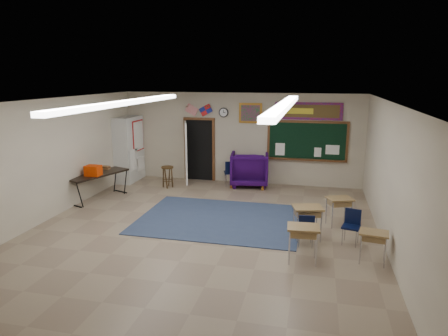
% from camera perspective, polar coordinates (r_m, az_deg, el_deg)
% --- Properties ---
extents(floor, '(9.00, 9.00, 0.00)m').
position_cam_1_polar(floor, '(9.49, -3.00, -8.87)').
color(floor, gray).
rests_on(floor, ground).
extents(back_wall, '(8.00, 0.04, 3.00)m').
position_cam_1_polar(back_wall, '(13.34, 2.28, 4.25)').
color(back_wall, beige).
rests_on(back_wall, floor).
extents(front_wall, '(8.00, 0.04, 3.00)m').
position_cam_1_polar(front_wall, '(5.09, -17.64, -11.28)').
color(front_wall, beige).
rests_on(front_wall, floor).
extents(left_wall, '(0.04, 9.00, 3.00)m').
position_cam_1_polar(left_wall, '(10.84, -23.88, 1.07)').
color(left_wall, beige).
rests_on(left_wall, floor).
extents(right_wall, '(0.04, 9.00, 3.00)m').
position_cam_1_polar(right_wall, '(8.83, 22.70, -1.35)').
color(right_wall, beige).
rests_on(right_wall, floor).
extents(ceiling, '(8.00, 9.00, 0.04)m').
position_cam_1_polar(ceiling, '(8.82, -3.24, 9.52)').
color(ceiling, silver).
rests_on(ceiling, back_wall).
extents(area_rug, '(4.00, 3.00, 0.02)m').
position_cam_1_polar(area_rug, '(10.16, -0.65, -7.28)').
color(area_rug, '#2D3B57').
rests_on(area_rug, floor).
extents(fluorescent_strips, '(3.86, 6.00, 0.10)m').
position_cam_1_polar(fluorescent_strips, '(8.82, -3.23, 9.13)').
color(fluorescent_strips, white).
rests_on(fluorescent_strips, ceiling).
extents(doorway, '(1.10, 0.89, 2.16)m').
position_cam_1_polar(doorway, '(13.63, -4.07, 2.54)').
color(doorway, black).
rests_on(doorway, back_wall).
extents(chalkboard, '(2.55, 0.14, 1.30)m').
position_cam_1_polar(chalkboard, '(13.08, 11.77, 3.65)').
color(chalkboard, brown).
rests_on(chalkboard, back_wall).
extents(bulletin_board, '(2.10, 0.05, 0.55)m').
position_cam_1_polar(bulletin_board, '(12.96, 11.98, 7.96)').
color(bulletin_board, red).
rests_on(bulletin_board, back_wall).
extents(framed_art_print, '(0.75, 0.05, 0.65)m').
position_cam_1_polar(framed_art_print, '(13.14, 3.80, 7.84)').
color(framed_art_print, '#AB6E21').
rests_on(framed_art_print, back_wall).
extents(wall_clock, '(0.32, 0.05, 0.32)m').
position_cam_1_polar(wall_clock, '(13.32, -0.06, 7.93)').
color(wall_clock, black).
rests_on(wall_clock, back_wall).
extents(wall_flags, '(1.16, 0.06, 0.70)m').
position_cam_1_polar(wall_flags, '(13.50, -3.64, 8.53)').
color(wall_flags, red).
rests_on(wall_flags, back_wall).
extents(storage_cabinet, '(0.59, 1.25, 2.20)m').
position_cam_1_polar(storage_cabinet, '(13.98, -13.39, 2.64)').
color(storage_cabinet, beige).
rests_on(storage_cabinet, floor).
extents(wingback_armchair, '(1.35, 1.38, 1.12)m').
position_cam_1_polar(wingback_armchair, '(13.11, 3.67, -0.10)').
color(wingback_armchair, '#200539').
rests_on(wingback_armchair, floor).
extents(student_chair_reading, '(0.53, 0.53, 0.84)m').
position_cam_1_polar(student_chair_reading, '(13.09, 0.92, -0.72)').
color(student_chair_reading, black).
rests_on(student_chair_reading, floor).
extents(student_chair_desk_a, '(0.41, 0.41, 0.73)m').
position_cam_1_polar(student_chair_desk_a, '(8.72, 11.57, -8.59)').
color(student_chair_desk_a, black).
rests_on(student_chair_desk_a, floor).
extents(student_chair_desk_b, '(0.46, 0.46, 0.75)m').
position_cam_1_polar(student_chair_desk_b, '(9.03, 17.68, -8.13)').
color(student_chair_desk_b, black).
rests_on(student_chair_desk_b, floor).
extents(student_desk_front_left, '(0.73, 0.62, 0.75)m').
position_cam_1_polar(student_desk_front_left, '(9.03, 11.80, -7.44)').
color(student_desk_front_left, '#987546').
rests_on(student_desk_front_left, floor).
extents(student_desk_front_right, '(0.70, 0.62, 0.69)m').
position_cam_1_polar(student_desk_front_right, '(10.03, 16.10, -5.80)').
color(student_desk_front_right, '#987546').
rests_on(student_desk_front_right, floor).
extents(student_desk_back_left, '(0.64, 0.50, 0.73)m').
position_cam_1_polar(student_desk_back_left, '(7.98, 11.19, -10.33)').
color(student_desk_back_left, '#987546').
rests_on(student_desk_back_left, floor).
extents(student_desk_back_right, '(0.58, 0.47, 0.64)m').
position_cam_1_polar(student_desk_back_right, '(8.32, 20.52, -10.34)').
color(student_desk_back_right, '#987546').
rests_on(student_desk_back_right, floor).
extents(folding_table, '(1.23, 1.97, 1.06)m').
position_cam_1_polar(folding_table, '(12.22, -17.51, -2.35)').
color(folding_table, black).
rests_on(folding_table, floor).
extents(wooden_stool, '(0.39, 0.39, 0.69)m').
position_cam_1_polar(wooden_stool, '(13.02, -8.06, -1.23)').
color(wooden_stool, '#483015').
rests_on(wooden_stool, floor).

